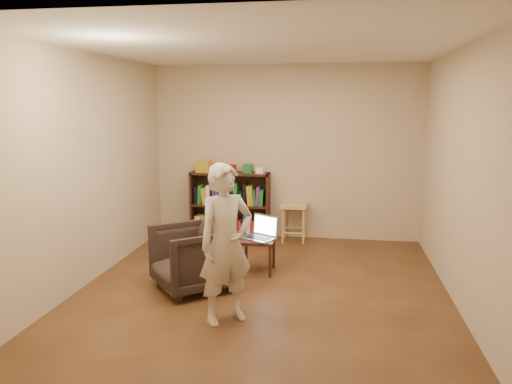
% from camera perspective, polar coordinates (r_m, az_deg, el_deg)
% --- Properties ---
extents(floor, '(4.50, 4.50, 0.00)m').
position_cam_1_polar(floor, '(5.64, 0.85, -10.99)').
color(floor, '#3F2614').
rests_on(floor, ground).
extents(ceiling, '(4.50, 4.50, 0.00)m').
position_cam_1_polar(ceiling, '(5.29, 0.92, 16.30)').
color(ceiling, white).
rests_on(ceiling, wall_back).
extents(wall_back, '(4.00, 0.00, 4.00)m').
position_cam_1_polar(wall_back, '(7.53, 3.40, 4.52)').
color(wall_back, '#BFAE90').
rests_on(wall_back, floor).
extents(wall_left, '(0.00, 4.50, 4.50)m').
position_cam_1_polar(wall_left, '(5.94, -18.59, 2.53)').
color(wall_left, '#BFAE90').
rests_on(wall_left, floor).
extents(wall_right, '(0.00, 4.50, 4.50)m').
position_cam_1_polar(wall_right, '(5.40, 22.40, 1.58)').
color(wall_right, '#BFAE90').
rests_on(wall_right, floor).
extents(bookshelf, '(1.20, 0.30, 1.00)m').
position_cam_1_polar(bookshelf, '(7.64, -2.95, -1.93)').
color(bookshelf, black).
rests_on(bookshelf, floor).
extents(box_yellow, '(0.24, 0.19, 0.18)m').
position_cam_1_polar(box_yellow, '(7.60, -5.96, 2.93)').
color(box_yellow, gold).
rests_on(box_yellow, bookshelf).
extents(red_cloth, '(0.37, 0.29, 0.11)m').
position_cam_1_polar(red_cloth, '(7.52, -3.64, 2.65)').
color(red_cloth, maroon).
rests_on(red_cloth, bookshelf).
extents(box_green, '(0.13, 0.13, 0.13)m').
position_cam_1_polar(box_green, '(7.48, -0.93, 2.70)').
color(box_green, '#1E712E').
rests_on(box_green, bookshelf).
extents(box_white, '(0.13, 0.13, 0.09)m').
position_cam_1_polar(box_white, '(7.41, 0.46, 2.46)').
color(box_white, white).
rests_on(box_white, bookshelf).
extents(stool, '(0.38, 0.38, 0.55)m').
position_cam_1_polar(stool, '(7.43, 4.38, -2.23)').
color(stool, tan).
rests_on(stool, floor).
extents(armchair, '(1.09, 1.09, 0.71)m').
position_cam_1_polar(armchair, '(5.57, -7.31, -7.46)').
color(armchair, '#2E251F').
rests_on(armchair, floor).
extents(side_table, '(0.40, 0.40, 0.41)m').
position_cam_1_polar(side_table, '(6.07, 0.20, -6.01)').
color(side_table, black).
rests_on(side_table, floor).
extents(laptop, '(0.46, 0.44, 0.28)m').
position_cam_1_polar(laptop, '(6.06, 0.56, -4.76)').
color(laptop, '#BABABF').
rests_on(laptop, side_table).
extents(person, '(0.65, 0.63, 1.50)m').
position_cam_1_polar(person, '(4.63, -3.45, -5.94)').
color(person, beige).
rests_on(person, floor).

